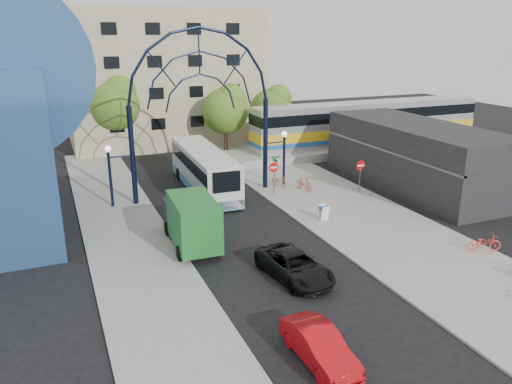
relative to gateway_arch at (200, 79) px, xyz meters
name	(u,v)px	position (x,y,z in m)	size (l,w,h in m)	color
ground	(286,277)	(0.00, -14.00, -8.56)	(120.00, 120.00, 0.00)	black
sidewalk_east	(373,226)	(8.00, -10.00, -8.50)	(8.00, 56.00, 0.12)	gray
plaza_west	(134,251)	(-6.50, -8.00, -8.50)	(5.00, 50.00, 0.12)	gray
gateway_arch	(200,79)	(0.00, 0.00, 0.00)	(13.64, 0.44, 12.10)	black
stop_sign	(274,170)	(4.80, -2.00, -6.56)	(0.80, 0.07, 2.50)	slate
do_not_enter_sign	(360,169)	(11.00, -4.00, -6.58)	(0.76, 0.07, 2.48)	slate
street_name_sign	(275,166)	(5.20, -1.40, -6.43)	(0.70, 0.70, 2.80)	slate
sandwich_board	(324,211)	(5.60, -8.02, -7.81)	(0.55, 0.61, 0.99)	white
commercial_block_east	(415,156)	(16.00, -4.00, -6.06)	(6.00, 16.00, 5.00)	black
apartment_block	(163,77)	(2.00, 20.97, -1.55)	(20.00, 12.10, 14.00)	tan
train_platform	(367,147)	(20.00, 8.00, -8.16)	(32.00, 5.00, 0.80)	gray
train_car	(368,123)	(20.00, 8.00, -5.66)	(25.10, 3.05, 4.20)	#B7B7BC
tree_north_a	(227,108)	(6.12, 11.93, -3.95)	(4.48, 4.48, 7.00)	#382314
tree_north_b	(115,102)	(-3.88, 15.93, -3.29)	(5.12, 5.12, 8.00)	#382314
tree_north_c	(274,106)	(12.12, 13.93, -4.28)	(4.16, 4.16, 6.50)	#382314
city_bus	(204,169)	(0.51, 1.45, -6.89)	(3.06, 11.69, 3.18)	silver
green_truck	(191,220)	(-3.30, -8.33, -7.03)	(2.59, 6.16, 3.05)	black
black_suv	(294,266)	(0.31, -14.24, -7.89)	(2.22, 4.82, 1.34)	black
red_sedan	(319,346)	(-1.84, -20.48, -7.90)	(1.39, 3.98, 1.31)	#B40B11
bike_near_a	(280,180)	(6.15, -0.25, -7.96)	(0.64, 1.83, 0.96)	orange
bike_near_b	(304,183)	(7.49, -1.75, -7.90)	(0.51, 1.80, 1.08)	#D7482B
bike_far_a	(484,243)	(11.34, -15.62, -7.95)	(0.65, 1.85, 0.97)	#FB3532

